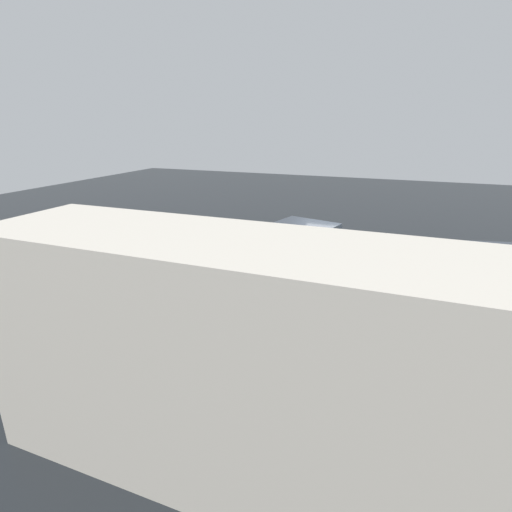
% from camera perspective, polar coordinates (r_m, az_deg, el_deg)
% --- Properties ---
extents(ground_plane, '(60.00, 60.00, 0.00)m').
position_cam_1_polar(ground_plane, '(16.96, 10.24, -2.04)').
color(ground_plane, black).
extents(kerb_strip, '(24.00, 3.20, 0.04)m').
position_cam_1_polar(kerb_strip, '(13.18, 6.47, -7.99)').
color(kerb_strip, gray).
rests_on(kerb_strip, ground).
extents(moving_hatchback, '(4.20, 2.63, 2.06)m').
position_cam_1_polar(moving_hatchback, '(16.50, 6.51, 1.33)').
color(moving_hatchback, yellow).
rests_on(moving_hatchback, ground).
extents(parked_sedan, '(4.59, 2.72, 1.98)m').
position_cam_1_polar(parked_sedan, '(15.70, 31.68, -2.47)').
color(parked_sedan, '#513319').
rests_on(parked_sedan, ground).
extents(fire_hydrant, '(0.42, 0.31, 0.80)m').
position_cam_1_polar(fire_hydrant, '(15.52, -6.78, -2.26)').
color(fire_hydrant, red).
rests_on(fire_hydrant, ground).
extents(pedestrian, '(0.26, 0.57, 1.22)m').
position_cam_1_polar(pedestrian, '(15.72, -9.19, -1.00)').
color(pedestrian, '#B2262D').
rests_on(pedestrian, ground).
extents(metal_railing, '(11.14, 0.04, 1.05)m').
position_cam_1_polar(metal_railing, '(11.34, 10.97, -8.78)').
color(metal_railing, '#B7BABF').
rests_on(metal_railing, ground).
extents(sign_post, '(0.07, 0.44, 2.40)m').
position_cam_1_polar(sign_post, '(14.20, -7.36, 0.76)').
color(sign_post, '#4C4C51').
rests_on(sign_post, ground).
extents(building_block, '(11.63, 2.40, 4.25)m').
position_cam_1_polar(building_block, '(6.45, 9.80, -17.51)').
color(building_block, gray).
rests_on(building_block, ground).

